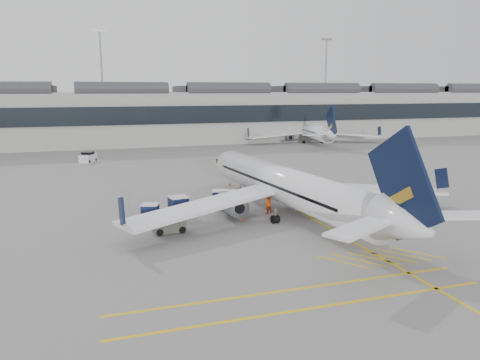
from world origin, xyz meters
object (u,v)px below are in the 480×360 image
object	(u,v)px
ramp_agent_a	(241,208)
airliner_main	(289,187)
belt_loader	(305,201)
ramp_agent_b	(267,203)
pushback_tug	(169,225)
baggage_cart_a	(221,198)

from	to	relation	value
ramp_agent_a	airliner_main	bearing A→B (deg)	-62.04
airliner_main	belt_loader	bearing A→B (deg)	35.03
belt_loader	ramp_agent_a	world-z (taller)	belt_loader
ramp_agent_a	ramp_agent_b	xyz separation A→B (m)	(3.04, 1.22, -0.04)
airliner_main	ramp_agent_b	bearing A→B (deg)	126.78
belt_loader	pushback_tug	distance (m)	15.02
airliner_main	ramp_agent_a	distance (m)	4.84
airliner_main	baggage_cart_a	bearing A→B (deg)	130.68
airliner_main	ramp_agent_b	distance (m)	2.81
airliner_main	belt_loader	size ratio (longest dim) A/B	6.98
airliner_main	ramp_agent_a	xyz separation A→B (m)	(-4.50, 0.36, -1.76)
airliner_main	ramp_agent_b	size ratio (longest dim) A/B	18.32
belt_loader	ramp_agent_b	xyz separation A→B (m)	(-4.51, -1.06, 0.38)
ramp_agent_b	baggage_cart_a	bearing A→B (deg)	-60.09
belt_loader	baggage_cart_a	xyz separation A→B (m)	(-8.19, 2.22, 0.37)
baggage_cart_a	belt_loader	bearing A→B (deg)	2.69
baggage_cart_a	ramp_agent_b	xyz separation A→B (m)	(3.68, -3.28, 0.00)
ramp_agent_b	pushback_tug	bearing A→B (deg)	-0.68
ramp_agent_a	ramp_agent_b	bearing A→B (deg)	-35.49
baggage_cart_a	ramp_agent_a	distance (m)	4.54
pushback_tug	airliner_main	bearing A→B (deg)	3.81
baggage_cart_a	ramp_agent_b	distance (m)	4.93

